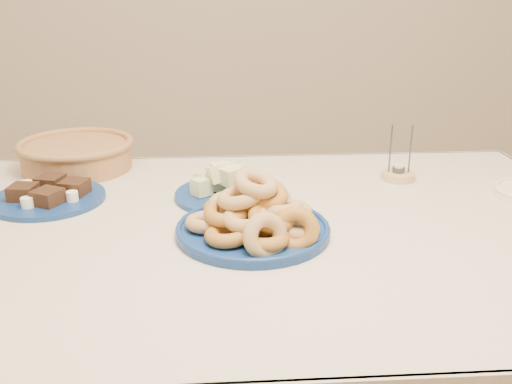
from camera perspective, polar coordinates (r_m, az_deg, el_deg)
dining_table at (r=1.36m, az=-0.14°, el=-7.39°), size 1.71×1.11×0.75m
donut_platter at (r=1.25m, az=-0.12°, el=-2.73°), size 0.43×0.43×0.16m
melon_plate at (r=1.47m, az=-2.81°, el=0.44°), size 0.29×0.29×0.10m
brownie_plate at (r=1.55m, az=-20.05°, el=-0.33°), size 0.37×0.37×0.05m
wicker_basket at (r=1.77m, az=-17.50°, el=3.69°), size 0.39×0.39×0.09m
candle_holder at (r=1.66m, az=14.03°, el=1.72°), size 0.11×0.11×0.16m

